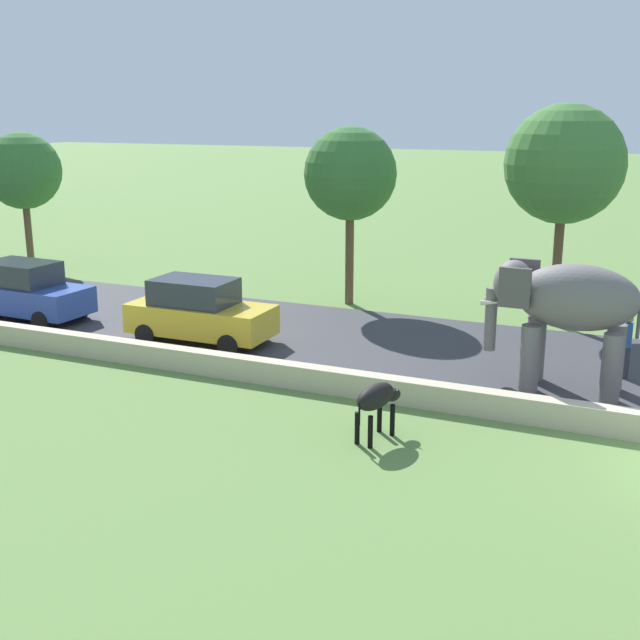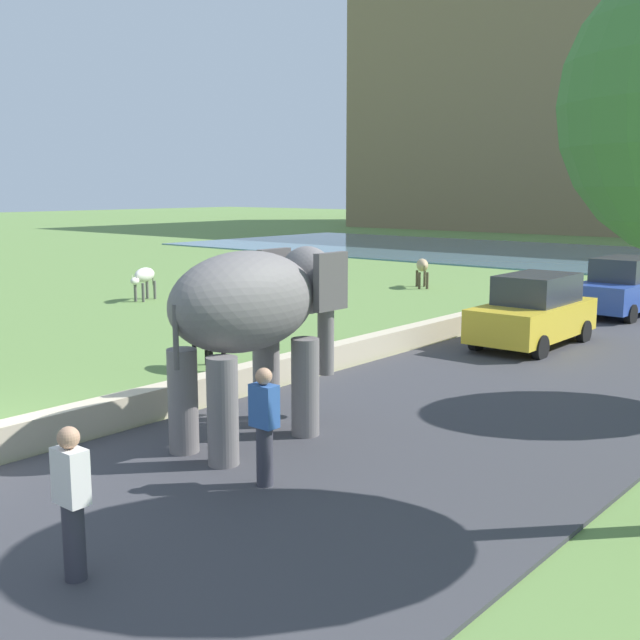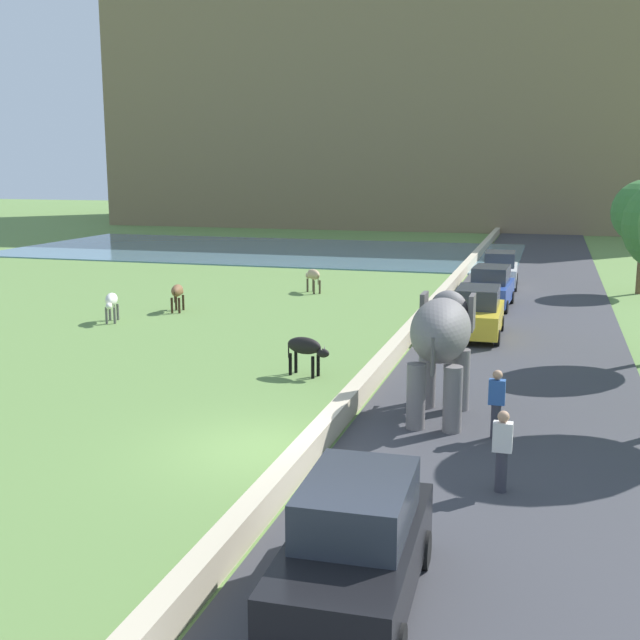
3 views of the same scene
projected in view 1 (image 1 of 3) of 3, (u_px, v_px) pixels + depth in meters
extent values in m
cube|color=#38383D|center=(43.00, 305.00, 26.38)|extent=(7.00, 120.00, 0.06)
cube|color=beige|center=(1.00, 333.00, 22.17)|extent=(0.40, 110.00, 0.56)
ellipsoid|color=slate|center=(577.00, 297.00, 17.78)|extent=(1.41, 2.71, 1.50)
cylinder|color=slate|center=(530.00, 359.00, 18.12)|extent=(0.44, 0.44, 1.60)
cylinder|color=slate|center=(535.00, 349.00, 18.87)|extent=(0.44, 0.44, 1.60)
cylinder|color=slate|center=(611.00, 369.00, 17.44)|extent=(0.44, 0.44, 1.60)
cylinder|color=slate|center=(614.00, 358.00, 18.19)|extent=(0.44, 0.44, 1.60)
ellipsoid|color=slate|center=(513.00, 284.00, 18.29)|extent=(1.00, 0.90, 1.10)
cube|color=#504C4C|center=(515.00, 288.00, 17.69)|extent=(0.12, 0.70, 0.90)
cube|color=#504C4C|center=(524.00, 278.00, 18.76)|extent=(0.12, 0.70, 0.90)
cylinder|color=slate|center=(491.00, 319.00, 18.70)|extent=(0.28, 0.28, 1.50)
cone|color=silver|center=(493.00, 303.00, 18.36)|extent=(0.12, 0.56, 0.17)
cone|color=silver|center=(497.00, 299.00, 18.75)|extent=(0.12, 0.56, 0.17)
cylinder|color=#504C4C|center=(639.00, 319.00, 17.36)|extent=(0.08, 0.08, 0.90)
cylinder|color=#33333D|center=(624.00, 363.00, 19.08)|extent=(0.22, 0.22, 0.85)
cube|color=#2D569E|center=(627.00, 335.00, 18.90)|extent=(0.36, 0.22, 0.56)
sphere|color=tan|center=(629.00, 319.00, 18.80)|extent=(0.22, 0.22, 0.22)
cube|color=#2D4CA8|center=(28.00, 298.00, 24.45)|extent=(1.87, 4.07, 0.80)
cube|color=#2D333D|center=(20.00, 273.00, 24.35)|extent=(1.54, 2.26, 0.70)
cylinder|color=black|center=(80.00, 309.00, 24.70)|extent=(0.20, 0.61, 0.60)
cylinder|color=black|center=(41.00, 321.00, 23.30)|extent=(0.20, 0.61, 0.60)
cylinder|color=black|center=(18.00, 301.00, 25.81)|extent=(0.20, 0.61, 0.60)
cube|color=gold|center=(201.00, 319.00, 22.03)|extent=(1.74, 4.02, 0.80)
cube|color=#2D333D|center=(194.00, 291.00, 21.91)|extent=(1.46, 2.21, 0.70)
cylinder|color=black|center=(257.00, 330.00, 22.35)|extent=(0.19, 0.60, 0.60)
cylinder|color=black|center=(228.00, 346.00, 20.91)|extent=(0.19, 0.60, 0.60)
cylinder|color=black|center=(178.00, 321.00, 23.34)|extent=(0.19, 0.60, 0.60)
cylinder|color=black|center=(146.00, 335.00, 21.91)|extent=(0.19, 0.60, 0.60)
ellipsoid|color=black|center=(376.00, 396.00, 15.50)|extent=(1.17, 0.70, 0.50)
cylinder|color=black|center=(380.00, 416.00, 16.04)|extent=(0.10, 0.10, 0.65)
cylinder|color=black|center=(392.00, 420.00, 15.85)|extent=(0.10, 0.10, 0.65)
cylinder|color=black|center=(357.00, 428.00, 15.45)|extent=(0.10, 0.10, 0.65)
cylinder|color=black|center=(370.00, 432.00, 15.27)|extent=(0.10, 0.10, 0.65)
ellipsoid|color=black|center=(393.00, 395.00, 16.02)|extent=(0.45, 0.33, 0.26)
cone|color=beige|center=(390.00, 386.00, 16.03)|extent=(0.04, 0.04, 0.12)
cone|color=beige|center=(397.00, 388.00, 15.93)|extent=(0.04, 0.04, 0.12)
cylinder|color=black|center=(359.00, 414.00, 15.15)|extent=(0.04, 0.04, 0.45)
cylinder|color=brown|center=(557.00, 266.00, 23.69)|extent=(0.28, 0.28, 3.56)
sphere|color=#427A38|center=(565.00, 164.00, 22.93)|extent=(3.44, 3.44, 3.44)
cylinder|color=brown|center=(29.00, 233.00, 32.43)|extent=(0.28, 0.28, 2.84)
sphere|color=#387033|center=(23.00, 171.00, 31.79)|extent=(3.04, 3.04, 3.04)
cylinder|color=brown|center=(350.00, 256.00, 26.24)|extent=(0.28, 0.28, 3.24)
sphere|color=#387033|center=(350.00, 174.00, 25.56)|extent=(2.99, 2.99, 2.99)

